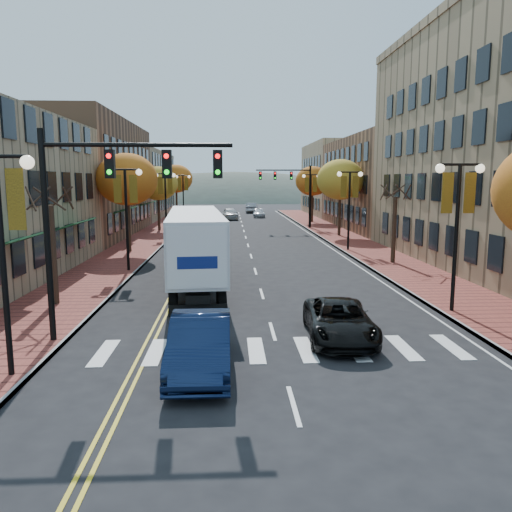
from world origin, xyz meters
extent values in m
plane|color=black|center=(0.00, 0.00, 0.00)|extent=(200.00, 200.00, 0.00)
cube|color=brown|center=(-9.00, 32.50, 0.07)|extent=(4.00, 85.00, 0.15)
cube|color=brown|center=(9.00, 32.50, 0.07)|extent=(4.00, 85.00, 0.15)
cube|color=brown|center=(-17.00, 36.00, 5.50)|extent=(12.00, 24.00, 11.00)
cube|color=#9E8966|center=(-17.00, 61.00, 4.75)|extent=(12.00, 26.00, 9.50)
cube|color=brown|center=(18.50, 42.00, 5.00)|extent=(15.00, 24.00, 10.00)
cube|color=#9E8966|center=(18.50, 64.00, 5.50)|extent=(15.00, 20.00, 11.00)
cylinder|color=#382619|center=(-9.00, 8.00, 2.25)|extent=(0.28, 0.28, 4.20)
cylinder|color=#382619|center=(-9.00, 24.00, 2.60)|extent=(0.28, 0.28, 4.90)
ellipsoid|color=orange|center=(-9.00, 24.00, 5.46)|extent=(4.48, 4.48, 3.81)
cylinder|color=#382619|center=(-9.00, 40.00, 2.42)|extent=(0.28, 0.28, 4.55)
ellipsoid|color=gold|center=(-9.00, 40.00, 5.07)|extent=(4.16, 4.16, 3.54)
cylinder|color=#382619|center=(-9.00, 58.00, 2.67)|extent=(0.28, 0.28, 5.04)
ellipsoid|color=orange|center=(-9.00, 58.00, 5.62)|extent=(4.61, 4.61, 3.92)
cylinder|color=#382619|center=(9.00, 18.00, 2.25)|extent=(0.28, 0.28, 4.20)
cylinder|color=#382619|center=(9.00, 34.00, 2.60)|extent=(0.28, 0.28, 4.90)
ellipsoid|color=gold|center=(9.00, 34.00, 5.46)|extent=(4.48, 4.48, 3.81)
cylinder|color=#382619|center=(9.00, 50.00, 2.53)|extent=(0.28, 0.28, 4.76)
ellipsoid|color=orange|center=(9.00, 50.00, 5.30)|extent=(4.35, 4.35, 3.70)
cylinder|color=black|center=(-7.50, 0.00, 3.00)|extent=(0.16, 0.16, 6.00)
sphere|color=#FFF2CC|center=(-6.70, 0.00, 5.85)|extent=(0.36, 0.36, 0.36)
cube|color=#BB8A19|center=(-7.05, 0.00, 4.90)|extent=(0.45, 0.03, 1.60)
cylinder|color=black|center=(-7.50, 16.00, 3.00)|extent=(0.16, 0.16, 6.00)
cylinder|color=black|center=(-7.50, 16.00, 6.00)|extent=(1.60, 0.10, 0.10)
sphere|color=#FFF2CC|center=(-8.30, 16.00, 5.85)|extent=(0.36, 0.36, 0.36)
sphere|color=#FFF2CC|center=(-6.70, 16.00, 5.85)|extent=(0.36, 0.36, 0.36)
cube|color=#BB8A19|center=(-7.95, 16.00, 4.90)|extent=(0.45, 0.03, 1.60)
cube|color=#BB8A19|center=(-7.05, 16.00, 4.90)|extent=(0.45, 0.03, 1.60)
cylinder|color=black|center=(-7.50, 34.00, 3.00)|extent=(0.16, 0.16, 6.00)
cylinder|color=black|center=(-7.50, 34.00, 6.00)|extent=(1.60, 0.10, 0.10)
sphere|color=#FFF2CC|center=(-8.30, 34.00, 5.85)|extent=(0.36, 0.36, 0.36)
sphere|color=#FFF2CC|center=(-6.70, 34.00, 5.85)|extent=(0.36, 0.36, 0.36)
cube|color=#BB8A19|center=(-7.95, 34.00, 4.90)|extent=(0.45, 0.03, 1.60)
cube|color=#BB8A19|center=(-7.05, 34.00, 4.90)|extent=(0.45, 0.03, 1.60)
cylinder|color=black|center=(-7.50, 52.00, 3.00)|extent=(0.16, 0.16, 6.00)
cylinder|color=black|center=(-7.50, 52.00, 6.00)|extent=(1.60, 0.10, 0.10)
sphere|color=#FFF2CC|center=(-8.30, 52.00, 5.85)|extent=(0.36, 0.36, 0.36)
sphere|color=#FFF2CC|center=(-6.70, 52.00, 5.85)|extent=(0.36, 0.36, 0.36)
cube|color=#BB8A19|center=(-7.95, 52.00, 4.90)|extent=(0.45, 0.03, 1.60)
cube|color=#BB8A19|center=(-7.05, 52.00, 4.90)|extent=(0.45, 0.03, 1.60)
cylinder|color=black|center=(7.50, 6.00, 3.00)|extent=(0.16, 0.16, 6.00)
cylinder|color=black|center=(7.50, 6.00, 6.00)|extent=(1.60, 0.10, 0.10)
sphere|color=#FFF2CC|center=(6.70, 6.00, 5.85)|extent=(0.36, 0.36, 0.36)
sphere|color=#FFF2CC|center=(8.30, 6.00, 5.85)|extent=(0.36, 0.36, 0.36)
cube|color=#BB8A19|center=(7.05, 6.00, 4.90)|extent=(0.45, 0.03, 1.60)
cube|color=#BB8A19|center=(7.95, 6.00, 4.90)|extent=(0.45, 0.03, 1.60)
cylinder|color=black|center=(7.50, 24.00, 3.00)|extent=(0.16, 0.16, 6.00)
cylinder|color=black|center=(7.50, 24.00, 6.00)|extent=(1.60, 0.10, 0.10)
sphere|color=#FFF2CC|center=(6.70, 24.00, 5.85)|extent=(0.36, 0.36, 0.36)
sphere|color=#FFF2CC|center=(8.30, 24.00, 5.85)|extent=(0.36, 0.36, 0.36)
cube|color=#BB8A19|center=(7.05, 24.00, 4.90)|extent=(0.45, 0.03, 1.60)
cube|color=#BB8A19|center=(7.95, 24.00, 4.90)|extent=(0.45, 0.03, 1.60)
cylinder|color=black|center=(7.50, 42.00, 3.00)|extent=(0.16, 0.16, 6.00)
cylinder|color=black|center=(7.50, 42.00, 6.00)|extent=(1.60, 0.10, 0.10)
sphere|color=#FFF2CC|center=(6.70, 42.00, 5.85)|extent=(0.36, 0.36, 0.36)
sphere|color=#FFF2CC|center=(8.30, 42.00, 5.85)|extent=(0.36, 0.36, 0.36)
cube|color=#BB8A19|center=(7.05, 42.00, 4.90)|extent=(0.45, 0.03, 1.60)
cube|color=#BB8A19|center=(7.95, 42.00, 4.90)|extent=(0.45, 0.03, 1.60)
cylinder|color=black|center=(-7.40, 3.00, 3.50)|extent=(0.20, 0.20, 7.00)
cylinder|color=black|center=(-4.40, 3.00, 6.50)|extent=(6.00, 0.14, 0.14)
cube|color=black|center=(-5.30, 3.00, 5.90)|extent=(0.30, 0.25, 0.90)
sphere|color=#FF0C0C|center=(-5.30, 2.86, 6.15)|extent=(0.16, 0.16, 0.16)
cube|color=black|center=(-3.50, 3.00, 5.90)|extent=(0.30, 0.25, 0.90)
sphere|color=#FF0C0C|center=(-3.50, 2.86, 6.15)|extent=(0.16, 0.16, 0.16)
cube|color=black|center=(-1.88, 3.00, 5.90)|extent=(0.30, 0.25, 0.90)
sphere|color=#FF0C0C|center=(-1.88, 2.86, 6.15)|extent=(0.16, 0.16, 0.16)
cylinder|color=black|center=(7.40, 42.00, 3.50)|extent=(0.20, 0.20, 7.00)
cylinder|color=black|center=(4.40, 42.00, 6.50)|extent=(6.00, 0.14, 0.14)
cube|color=black|center=(5.30, 42.00, 5.90)|extent=(0.30, 0.25, 0.90)
sphere|color=#FF0C0C|center=(5.30, 41.86, 6.15)|extent=(0.16, 0.16, 0.16)
cube|color=black|center=(3.50, 42.00, 5.90)|extent=(0.30, 0.25, 0.90)
sphere|color=#FF0C0C|center=(3.50, 41.86, 6.15)|extent=(0.16, 0.16, 0.16)
cube|color=black|center=(1.88, 42.00, 5.90)|extent=(0.30, 0.25, 0.90)
sphere|color=#FF0C0C|center=(1.88, 41.86, 6.15)|extent=(0.16, 0.16, 0.16)
cube|color=black|center=(-3.26, 11.71, 0.81)|extent=(1.95, 12.47, 0.33)
cube|color=silver|center=(-3.26, 11.71, 2.49)|extent=(3.48, 12.60, 2.68)
cube|color=black|center=(-3.87, 19.34, 1.58)|extent=(2.61, 3.05, 2.39)
cylinder|color=black|center=(-3.86, 6.67, 0.48)|extent=(0.41, 0.98, 0.96)
cylinder|color=black|center=(-1.85, 6.83, 0.48)|extent=(0.41, 0.98, 0.96)
cylinder|color=black|center=(-3.95, 7.82, 0.48)|extent=(0.41, 0.98, 0.96)
cylinder|color=black|center=(-1.95, 7.98, 0.48)|extent=(0.41, 0.98, 0.96)
cylinder|color=black|center=(-4.78, 18.11, 0.48)|extent=(0.41, 0.98, 0.96)
cylinder|color=black|center=(-2.78, 18.27, 0.48)|extent=(0.41, 0.98, 0.96)
cylinder|color=black|center=(-4.95, 20.21, 0.48)|extent=(0.41, 0.98, 0.96)
cylinder|color=black|center=(-2.95, 20.37, 0.48)|extent=(0.41, 0.98, 0.96)
imported|color=#0D1936|center=(-2.37, 0.34, 0.80)|extent=(1.73, 4.86, 1.60)
imported|color=black|center=(2.20, 3.00, 0.65)|extent=(2.48, 4.85, 1.31)
imported|color=silver|center=(-1.45, 56.01, 0.82)|extent=(2.38, 4.98, 1.64)
imported|color=#ACAEB4|center=(2.79, 60.01, 0.61)|extent=(1.80, 4.24, 1.22)
imported|color=#94949A|center=(2.22, 70.73, 0.82)|extent=(2.26, 5.13, 1.64)
camera|label=1|loc=(-1.51, -13.31, 5.39)|focal=35.00mm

